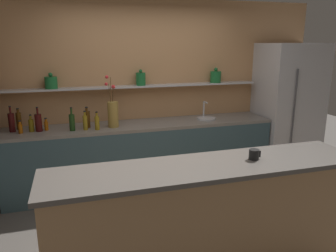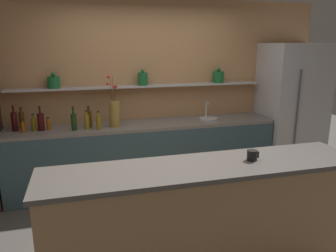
# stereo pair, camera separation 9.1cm
# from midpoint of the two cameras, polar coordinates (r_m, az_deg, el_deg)

# --- Properties ---
(ground_plane) EXTENTS (12.00, 12.00, 0.00)m
(ground_plane) POSITION_cam_midpoint_polar(r_m,az_deg,el_deg) (3.79, 2.80, -17.54)
(ground_plane) COLOR #4C4742
(back_wall_unit) EXTENTS (5.20, 0.28, 2.60)m
(back_wall_unit) POSITION_cam_midpoint_polar(r_m,az_deg,el_deg) (4.82, -2.92, 5.97)
(back_wall_unit) COLOR tan
(back_wall_unit) RESTS_ON ground_plane
(back_counter_unit) EXTENTS (3.65, 0.62, 0.92)m
(back_counter_unit) POSITION_cam_midpoint_polar(r_m,az_deg,el_deg) (4.65, -3.49, -5.06)
(back_counter_unit) COLOR #334C56
(back_counter_unit) RESTS_ON ground_plane
(island_counter) EXTENTS (2.73, 0.61, 1.02)m
(island_counter) POSITION_cam_midpoint_polar(r_m,az_deg,el_deg) (2.97, 7.23, -15.91)
(island_counter) COLOR tan
(island_counter) RESTS_ON ground_plane
(refrigerator) EXTENTS (0.89, 0.73, 1.99)m
(refrigerator) POSITION_cam_midpoint_polar(r_m,az_deg,el_deg) (5.40, 21.08, 2.65)
(refrigerator) COLOR #B7B7BC
(refrigerator) RESTS_ON ground_plane
(flower_vase) EXTENTS (0.16, 0.16, 0.68)m
(flower_vase) POSITION_cam_midpoint_polar(r_m,az_deg,el_deg) (4.35, -8.70, 2.30)
(flower_vase) COLOR olive
(flower_vase) RESTS_ON back_counter_unit
(sink_fixture) EXTENTS (0.27, 0.27, 0.25)m
(sink_fixture) POSITION_cam_midpoint_polar(r_m,az_deg,el_deg) (4.80, 7.56, 1.49)
(sink_fixture) COLOR #B7B7BC
(sink_fixture) RESTS_ON back_counter_unit
(bottle_sauce_0) EXTENTS (0.05, 0.05, 0.16)m
(bottle_sauce_0) POSITION_cam_midpoint_polar(r_m,az_deg,el_deg) (4.41, -23.42, -0.17)
(bottle_sauce_0) COLOR #9E4C0A
(bottle_sauce_0) RESTS_ON back_counter_unit
(bottle_sauce_1) EXTENTS (0.05, 0.05, 0.16)m
(bottle_sauce_1) POSITION_cam_midpoint_polar(r_m,az_deg,el_deg) (4.43, -19.54, 0.27)
(bottle_sauce_1) COLOR #9E4C0A
(bottle_sauce_1) RESTS_ON back_counter_unit
(bottle_wine_2) EXTENTS (0.08, 0.08, 0.31)m
(bottle_wine_2) POSITION_cam_midpoint_polar(r_m,az_deg,el_deg) (4.41, -20.73, 0.72)
(bottle_wine_2) COLOR #380C0C
(bottle_wine_2) RESTS_ON back_counter_unit
(bottle_wine_3) EXTENTS (0.07, 0.07, 0.33)m
(bottle_wine_3) POSITION_cam_midpoint_polar(r_m,az_deg,el_deg) (4.52, -24.65, 0.77)
(bottle_wine_3) COLOR #380C0C
(bottle_wine_3) RESTS_ON back_counter_unit
(bottle_wine_4) EXTENTS (0.07, 0.07, 0.30)m
(bottle_wine_4) POSITION_cam_midpoint_polar(r_m,az_deg,el_deg) (4.30, -15.50, 0.78)
(bottle_wine_4) COLOR #193814
(bottle_wine_4) RESTS_ON back_counter_unit
(bottle_oil_5) EXTENTS (0.06, 0.06, 0.24)m
(bottle_oil_5) POSITION_cam_midpoint_polar(r_m,az_deg,el_deg) (4.27, -11.39, 0.67)
(bottle_oil_5) COLOR olive
(bottle_oil_5) RESTS_ON back_counter_unit
(bottle_oil_6) EXTENTS (0.06, 0.06, 0.25)m
(bottle_oil_6) POSITION_cam_midpoint_polar(r_m,az_deg,el_deg) (4.30, -13.36, 0.73)
(bottle_oil_6) COLOR olive
(bottle_oil_6) RESTS_ON back_counter_unit
(bottle_oil_7) EXTENTS (0.06, 0.06, 0.22)m
(bottle_oil_7) POSITION_cam_midpoint_polar(r_m,az_deg,el_deg) (4.44, -21.80, 0.31)
(bottle_oil_7) COLOR brown
(bottle_oil_7) RESTS_ON back_counter_unit
(bottle_spirit_8) EXTENTS (0.08, 0.08, 0.28)m
(bottle_spirit_8) POSITION_cam_midpoint_polar(r_m,az_deg,el_deg) (4.40, -13.02, 1.27)
(bottle_spirit_8) COLOR #4C2D0C
(bottle_spirit_8) RESTS_ON back_counter_unit
(bottle_spirit_9) EXTENTS (0.07, 0.07, 0.28)m
(bottle_spirit_9) POSITION_cam_midpoint_polar(r_m,az_deg,el_deg) (4.61, -23.60, 1.03)
(bottle_spirit_9) COLOR #4C2D0C
(bottle_spirit_9) RESTS_ON back_counter_unit
(coffee_mug) EXTENTS (0.11, 0.09, 0.09)m
(coffee_mug) POSITION_cam_midpoint_polar(r_m,az_deg,el_deg) (2.92, 15.31, -4.93)
(coffee_mug) COLOR black
(coffee_mug) RESTS_ON island_counter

